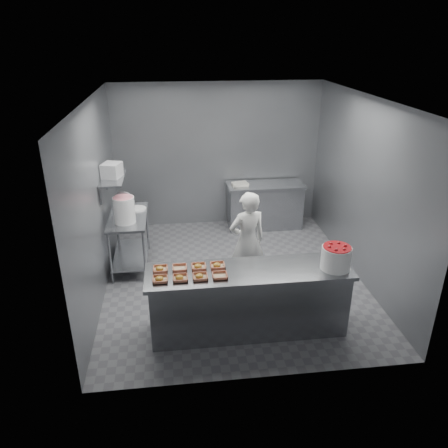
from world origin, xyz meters
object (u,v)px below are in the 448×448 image
Objects in this scene: tray_0 at (160,279)px; tray_2 at (200,277)px; tray_4 at (160,269)px; tray_5 at (180,268)px; appliance at (112,170)px; tray_6 at (199,267)px; tray_3 at (220,276)px; tray_7 at (217,265)px; glaze_bucket at (124,209)px; worker at (247,241)px; service_counter at (248,300)px; prep_table at (129,233)px; back_counter at (265,205)px; tray_1 at (180,278)px; strawberry_tub at (336,257)px.

tray_2 is at bearing 0.00° from tray_0.
tray_4 is 0.24m from tray_5.
tray_0 is at bearing -54.02° from appliance.
tray_4 is 0.48m from tray_6.
tray_5 is (-0.48, 0.25, 0.00)m from tray_3.
tray_7 is at bearing 18.81° from tray_0.
tray_2 is 2.11m from glaze_bucket.
tray_2 is 1.41m from worker.
tray_0 is at bearing -161.19° from tray_7.
tray_6 is (-0.24, 0.25, 0.00)m from tray_3.
service_counter is 0.79m from tray_2.
back_counter is at bearing 27.01° from prep_table.
worker is at bearing -7.68° from appliance.
tray_2 is 1.00× the size of tray_6.
worker is 1.97m from glaze_bucket.
tray_7 is (0.24, 0.00, 0.00)m from tray_6.
tray_0 is 1.00× the size of tray_2.
tray_6 is (1.02, -1.83, 0.33)m from prep_table.
tray_7 is (0.72, 0.00, 0.00)m from tray_4.
tray_5 is (-1.76, -3.13, 0.47)m from back_counter.
tray_6 is at bearing -56.70° from glaze_bucket.
tray_1 is 0.48m from tray_3.
prep_table is 2.87m from back_counter.
tray_6 is 0.37× the size of glaze_bucket.
prep_table is 2.37× the size of glaze_bucket.
tray_1 is at bearing -66.40° from glaze_bucket.
worker is at bearing -108.58° from back_counter.
glaze_bucket is at bearing 113.60° from tray_1.
service_counter is 1.73× the size of back_counter.
appliance is (-1.43, 1.83, 0.75)m from tray_7.
back_counter is 2.97× the size of glaze_bucket.
tray_3 is 2.24m from glaze_bucket.
tray_5 is 0.24m from tray_6.
tray_1 is at bearing -152.94° from tray_7.
strawberry_tub is at bearing -7.08° from tray_6.
strawberry_tub reaches higher than tray_3.
tray_1 is at bearing -179.02° from strawberry_tub.
service_counter is 1.24m from strawberry_tub.
tray_4 reaches higher than back_counter.
prep_table is at bearing 130.24° from service_counter.
tray_5 is 0.63× the size of appliance.
appliance is (-0.95, 2.07, 0.75)m from tray_1.
back_counter is 3.62m from tray_5.
appliance reaches higher than tray_3.
tray_1 is (0.24, 0.00, 0.00)m from tray_0.
tray_3 reaches higher than prep_table.
tray_5 is (-0.24, 0.25, -0.00)m from tray_2.
back_counter is 8.01× the size of tray_2.
appliance is (-2.72, -1.30, 1.22)m from back_counter.
back_counter is at bearing 57.32° from tray_4.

